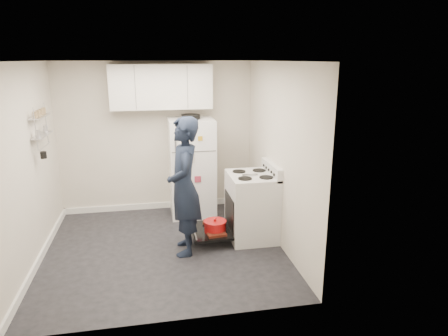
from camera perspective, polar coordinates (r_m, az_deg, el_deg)
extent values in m
cube|color=black|center=(5.67, -8.54, -11.32)|extent=(3.20, 3.20, 0.01)
cube|color=white|center=(5.07, -9.69, 14.82)|extent=(3.20, 3.20, 0.01)
cube|color=beige|center=(6.79, -9.56, 4.29)|extent=(3.20, 0.01, 2.50)
cube|color=beige|center=(3.70, -8.19, -5.00)|extent=(3.20, 0.01, 2.50)
cube|color=beige|center=(5.43, -26.17, 0.14)|extent=(0.01, 3.20, 2.50)
cube|color=beige|center=(5.51, 7.79, 1.79)|extent=(0.01, 3.20, 2.50)
cube|color=white|center=(5.83, -24.63, -11.31)|extent=(0.03, 3.20, 0.10)
cube|color=white|center=(7.10, -9.13, -5.27)|extent=(3.20, 0.03, 0.10)
cube|color=silver|center=(5.79, 3.97, -5.62)|extent=(0.65, 0.76, 0.92)
cube|color=black|center=(5.79, 3.29, -6.22)|extent=(0.53, 0.60, 0.52)
cube|color=orange|center=(5.86, 5.86, -6.02)|extent=(0.02, 0.56, 0.46)
cylinder|color=black|center=(5.87, 3.74, -7.82)|extent=(0.34, 0.34, 0.02)
cube|color=silver|center=(5.69, 6.85, -0.23)|extent=(0.08, 0.76, 0.18)
cube|color=silver|center=(5.64, 4.06, -1.11)|extent=(0.65, 0.76, 0.03)
cube|color=#B2B2B7|center=(5.57, 3.70, -0.93)|extent=(0.22, 0.03, 0.01)
cube|color=black|center=(5.80, -1.91, -8.94)|extent=(0.55, 0.70, 0.03)
cylinder|color=#B2B2B7|center=(5.75, -4.35, -8.77)|extent=(0.02, 0.66, 0.02)
cylinder|color=red|center=(5.70, -1.27, -8.40)|extent=(0.31, 0.31, 0.14)
cylinder|color=red|center=(5.67, -1.28, -7.65)|extent=(0.32, 0.32, 0.02)
sphere|color=red|center=(5.66, -1.28, -7.39)|extent=(0.04, 0.04, 0.04)
cube|color=maroon|center=(5.59, -1.03, -9.51)|extent=(0.27, 0.16, 0.04)
cube|color=maroon|center=(5.99, -1.77, -7.74)|extent=(0.28, 0.19, 0.04)
cube|color=white|center=(6.59, -4.61, 0.09)|extent=(0.72, 0.70, 1.60)
cube|color=#4C4C4C|center=(6.16, -4.31, 2.33)|extent=(0.68, 0.01, 0.01)
cube|color=#B2B2B7|center=(6.10, -6.93, 3.28)|extent=(0.03, 0.03, 0.20)
cube|color=#B2B2B7|center=(6.20, -6.81, -0.52)|extent=(0.03, 0.03, 0.55)
cylinder|color=black|center=(6.42, -4.77, 7.31)|extent=(0.30, 0.30, 0.07)
cube|color=#B13249|center=(6.28, -3.77, -1.61)|extent=(0.10, 0.01, 0.10)
cube|color=beige|center=(6.18, -4.75, 1.45)|extent=(0.12, 0.01, 0.16)
cube|color=#C59217|center=(6.13, -3.41, 4.24)|extent=(0.07, 0.01, 0.07)
cube|color=silver|center=(6.52, -8.96, 11.40)|extent=(1.60, 0.33, 0.70)
cube|color=#B2B2B7|center=(5.79, -24.80, 6.72)|extent=(0.14, 0.60, 0.02)
cube|color=#B2B2B7|center=(5.83, -24.53, 4.30)|extent=(0.14, 0.60, 0.02)
cylinder|color=black|center=(5.69, -24.39, 1.71)|extent=(0.08, 0.08, 0.09)
imported|color=black|center=(5.23, -5.72, -2.69)|extent=(0.47, 0.69, 1.83)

